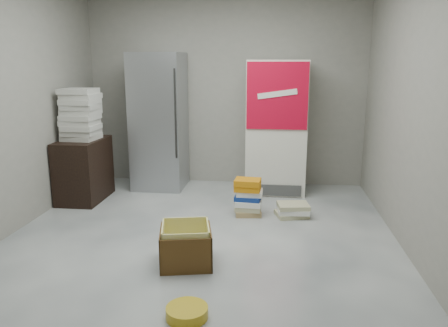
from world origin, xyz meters
The scene contains 10 objects.
ground centered at (0.00, 0.00, 0.00)m, with size 5.00×5.00×0.00m, color silver.
room_shell centered at (0.00, 0.00, 1.80)m, with size 4.04×5.04×2.82m.
steel_fridge centered at (-0.90, 2.13, 0.95)m, with size 0.70×0.72×1.90m.
coke_cooler centered at (0.75, 2.12, 0.90)m, with size 0.80×0.73×1.80m.
wood_shelf centered at (-1.73, 1.40, 0.40)m, with size 0.50×0.80×0.80m, color black.
supply_box_stack centered at (-1.72, 1.40, 1.12)m, with size 0.45×0.44×0.65m.
phonebook_stack_main centered at (0.44, 1.05, 0.22)m, with size 0.33×0.27×0.44m.
phonebook_stack_side centered at (0.96, 1.05, 0.08)m, with size 0.42×0.37×0.16m.
cardboard_box centered at (-0.03, -0.30, 0.15)m, with size 0.54×0.54×0.37m.
bucket_lid centered at (0.15, -1.14, 0.04)m, with size 0.30×0.30×0.08m, color gold.
Camera 1 is at (0.74, -3.86, 1.77)m, focal length 35.00 mm.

